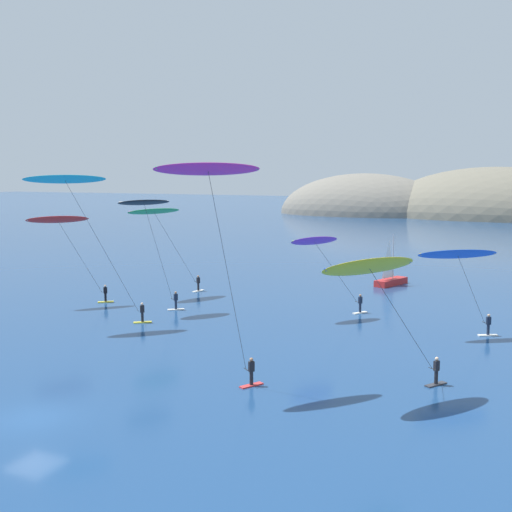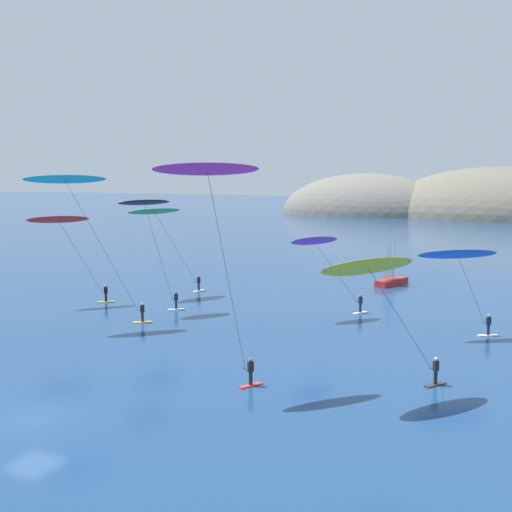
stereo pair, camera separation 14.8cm
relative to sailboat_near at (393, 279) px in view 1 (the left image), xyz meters
The scene contains 11 objects.
ground_plane 47.58m from the sailboat_near, 99.64° to the right, with size 600.00×600.00×0.00m, color navy.
headland_island 122.87m from the sailboat_near, 92.46° to the left, with size 111.48×46.45×28.26m.
sailboat_near is the anchor object (origin of this frame).
kitesurfer_blue 23.80m from the sailboat_near, 65.59° to the right, with size 5.96×4.57×6.86m.
kitesurfer_cyan 37.58m from the sailboat_near, 121.38° to the right, with size 7.49×7.44×12.36m.
kitesurfer_magenta 41.07m from the sailboat_near, 92.22° to the right, with size 4.90×5.38×13.06m.
kitesurfer_red 35.86m from the sailboat_near, 136.78° to the right, with size 5.77×6.17×8.57m.
kitesurfer_black 30.07m from the sailboat_near, 125.22° to the right, with size 4.42×5.25×10.21m.
kitesurfer_green 27.16m from the sailboat_near, 139.88° to the right, with size 4.74×8.29×9.04m.
kitesurfer_purple 20.29m from the sailboat_near, 96.25° to the right, with size 5.47×6.82×7.21m.
kitesurfer_yellow 38.49m from the sailboat_near, 79.33° to the right, with size 5.97×8.17×8.10m.
Camera 1 is at (23.24, -23.83, 12.44)m, focal length 45.00 mm.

